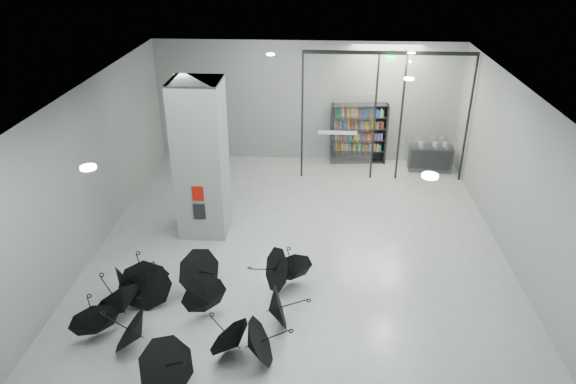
# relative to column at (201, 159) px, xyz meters

# --- Properties ---
(room) EXTENTS (14.00, 14.02, 4.01)m
(room) POSITION_rel_column_xyz_m (2.50, -2.00, 0.84)
(room) COLOR gray
(room) RESTS_ON ground
(column) EXTENTS (1.20, 1.20, 4.00)m
(column) POSITION_rel_column_xyz_m (0.00, 0.00, 0.00)
(column) COLOR slate
(column) RESTS_ON ground
(fire_cabinet) EXTENTS (0.28, 0.04, 0.38)m
(fire_cabinet) POSITION_rel_column_xyz_m (0.00, -0.62, -0.65)
(fire_cabinet) COLOR #A50A07
(fire_cabinet) RESTS_ON column
(info_panel) EXTENTS (0.30, 0.03, 0.42)m
(info_panel) POSITION_rel_column_xyz_m (0.00, -0.62, -1.15)
(info_panel) COLOR black
(info_panel) RESTS_ON column
(exit_sign) EXTENTS (0.30, 0.06, 0.15)m
(exit_sign) POSITION_rel_column_xyz_m (4.90, 3.30, 1.82)
(exit_sign) COLOR #0CE533
(exit_sign) RESTS_ON room
(glass_partition) EXTENTS (5.06, 0.08, 4.00)m
(glass_partition) POSITION_rel_column_xyz_m (4.89, 3.50, 0.18)
(glass_partition) COLOR silver
(glass_partition) RESTS_ON ground
(bookshelf) EXTENTS (1.87, 0.54, 2.03)m
(bookshelf) POSITION_rel_column_xyz_m (4.25, 4.75, -0.99)
(bookshelf) COLOR black
(bookshelf) RESTS_ON ground
(shop_counter) EXTENTS (1.40, 0.63, 0.82)m
(shop_counter) POSITION_rel_column_xyz_m (6.59, 4.21, -1.59)
(shop_counter) COLOR black
(shop_counter) RESTS_ON ground
(umbrella_cluster) EXTENTS (4.83, 4.29, 1.28)m
(umbrella_cluster) POSITION_rel_column_xyz_m (0.34, -3.67, -1.69)
(umbrella_cluster) COLOR black
(umbrella_cluster) RESTS_ON ground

